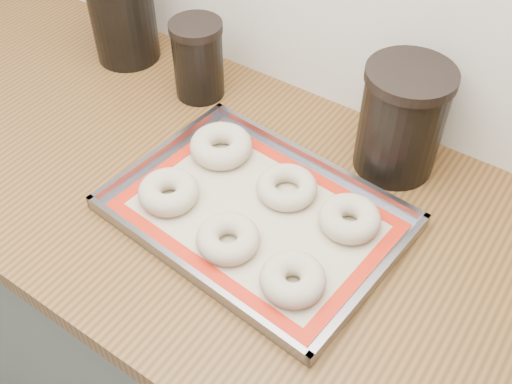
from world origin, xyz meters
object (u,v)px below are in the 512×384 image
Objects in this scene: bagel_front_right at (293,279)px; bagel_back_right at (350,219)px; bagel_front_left at (169,192)px; bagel_back_mid at (287,187)px; canister_mid at (198,59)px; canister_right at (402,120)px; bagel_front_mid at (228,239)px; baking_tray at (256,214)px; canister_left at (122,8)px; bagel_back_left at (221,146)px.

bagel_back_right is (0.01, 0.15, -0.00)m from bagel_front_right.
bagel_front_left is 0.99× the size of bagel_back_mid.
canister_right is at bearing 4.03° from canister_mid.
canister_right is (0.13, 0.32, 0.08)m from bagel_front_mid.
bagel_front_left reaches higher than baking_tray.
bagel_front_mid is 1.01× the size of bagel_front_right.
bagel_front_left is 0.45× the size of canister_left.
bagel_front_left is 0.31m from canister_mid.
bagel_back_mid is 0.55m from canister_left.
bagel_back_mid is 0.45× the size of canister_left.
bagel_front_right is 0.52m from canister_mid.
bagel_back_right reaches higher than bagel_back_mid.
canister_mid is (-0.29, 0.30, 0.06)m from bagel_front_mid.
canister_mid is at bearing -175.97° from canister_right.
bagel_back_right is (0.12, -0.00, 0.00)m from bagel_back_mid.
bagel_front_mid is 0.88× the size of bagel_back_left.
canister_mid is (-0.30, 0.15, 0.06)m from bagel_back_mid.
bagel_front_mid is at bearing -31.80° from canister_left.
bagel_back_right is at bearing -19.54° from canister_mid.
bagel_front_mid is at bearing -50.06° from bagel_back_left.
bagel_front_right is 0.32m from bagel_back_left.
bagel_back_left is 0.40m from canister_left.
canister_mid reaches higher than bagel_back_right.
canister_left is at bearing 141.44° from bagel_front_left.
bagel_front_left is at bearing -38.56° from canister_left.
bagel_front_mid reaches higher than bagel_back_mid.
baking_tray is 4.28× the size of bagel_back_left.
baking_tray is 0.15m from bagel_front_right.
canister_left is (-0.52, 0.16, 0.09)m from bagel_back_mid.
bagel_front_mid is 0.97× the size of bagel_back_mid.
canister_right is (0.13, 0.25, 0.09)m from baking_tray.
bagel_front_left and bagel_back_right have the same top height.
bagel_back_left is at bearing -21.89° from canister_left.
bagel_back_mid is (0.01, 0.15, -0.00)m from bagel_front_mid.
bagel_back_left is at bearing 146.49° from bagel_front_right.
bagel_back_right reaches higher than bagel_front_mid.
baking_tray is 0.07m from bagel_back_mid.
canister_left is (-0.50, 0.31, 0.09)m from bagel_front_mid.
bagel_front_right is (0.12, -0.01, 0.00)m from bagel_front_mid.
canister_left reaches higher than canister_mid.
canister_right reaches higher than bagel_back_left.
canister_mid is (-0.15, 0.13, 0.06)m from bagel_back_left.
canister_mid is at bearing 139.45° from bagel_back_left.
baking_tray is 0.29m from canister_right.
canister_left is (-0.64, 0.17, 0.09)m from bagel_back_right.
bagel_front_left is at bearing -91.12° from bagel_back_left.
bagel_front_left is at bearing 170.52° from bagel_front_mid.
bagel_front_left is 0.64× the size of canister_mid.
bagel_front_left is at bearing -131.82° from canister_right.
canister_mid reaches higher than bagel_back_left.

